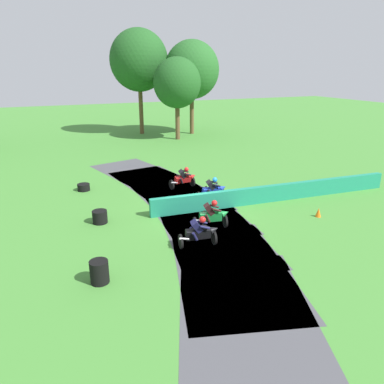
{
  "coord_description": "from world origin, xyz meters",
  "views": [
    {
      "loc": [
        -6.97,
        -15.69,
        6.87
      ],
      "look_at": [
        -0.04,
        0.4,
        0.9
      ],
      "focal_mm": 34.22,
      "sensor_mm": 36.0,
      "label": 1
    }
  ],
  "objects_px": {
    "motorcycle_lead_black": "(200,232)",
    "tire_stack_near": "(99,272)",
    "motorcycle_trailing_blue": "(213,190)",
    "traffic_cone": "(318,212)",
    "tire_stack_mid_a": "(100,217)",
    "motorcycle_chase_green": "(212,215)",
    "tire_stack_mid_b": "(84,187)",
    "motorcycle_fourth_red": "(184,178)"
  },
  "relations": [
    {
      "from": "motorcycle_chase_green",
      "to": "traffic_cone",
      "type": "bearing_deg",
      "value": -8.18
    },
    {
      "from": "motorcycle_fourth_red",
      "to": "tire_stack_mid_b",
      "type": "distance_m",
      "value": 5.94
    },
    {
      "from": "motorcycle_lead_black",
      "to": "tire_stack_mid_b",
      "type": "relative_size",
      "value": 2.4
    },
    {
      "from": "motorcycle_lead_black",
      "to": "traffic_cone",
      "type": "distance_m",
      "value": 6.63
    },
    {
      "from": "traffic_cone",
      "to": "motorcycle_trailing_blue",
      "type": "bearing_deg",
      "value": 133.37
    },
    {
      "from": "tire_stack_near",
      "to": "tire_stack_mid_a",
      "type": "distance_m",
      "value": 5.14
    },
    {
      "from": "tire_stack_near",
      "to": "motorcycle_fourth_red",
      "type": "bearing_deg",
      "value": 52.2
    },
    {
      "from": "tire_stack_mid_a",
      "to": "motorcycle_trailing_blue",
      "type": "bearing_deg",
      "value": 4.94
    },
    {
      "from": "motorcycle_chase_green",
      "to": "traffic_cone",
      "type": "xyz_separation_m",
      "value": [
        5.36,
        -0.77,
        -0.44
      ]
    },
    {
      "from": "tire_stack_mid_a",
      "to": "motorcycle_fourth_red",
      "type": "bearing_deg",
      "value": 30.35
    },
    {
      "from": "motorcycle_trailing_blue",
      "to": "tire_stack_mid_b",
      "type": "xyz_separation_m",
      "value": [
        -6.16,
        4.65,
        -0.46
      ]
    },
    {
      "from": "tire_stack_mid_a",
      "to": "tire_stack_mid_b",
      "type": "distance_m",
      "value": 5.18
    },
    {
      "from": "motorcycle_lead_black",
      "to": "tire_stack_near",
      "type": "bearing_deg",
      "value": -166.34
    },
    {
      "from": "tire_stack_near",
      "to": "tire_stack_mid_b",
      "type": "distance_m",
      "value": 10.27
    },
    {
      "from": "tire_stack_near",
      "to": "traffic_cone",
      "type": "height_order",
      "value": "tire_stack_near"
    },
    {
      "from": "motorcycle_chase_green",
      "to": "tire_stack_near",
      "type": "height_order",
      "value": "motorcycle_chase_green"
    },
    {
      "from": "tire_stack_mid_b",
      "to": "traffic_cone",
      "type": "xyz_separation_m",
      "value": [
        9.91,
        -8.62,
        0.02
      ]
    },
    {
      "from": "motorcycle_trailing_blue",
      "to": "traffic_cone",
      "type": "height_order",
      "value": "motorcycle_trailing_blue"
    },
    {
      "from": "motorcycle_trailing_blue",
      "to": "tire_stack_mid_b",
      "type": "relative_size",
      "value": 2.38
    },
    {
      "from": "motorcycle_trailing_blue",
      "to": "tire_stack_mid_a",
      "type": "xyz_separation_m",
      "value": [
        -6.11,
        -0.53,
        -0.36
      ]
    },
    {
      "from": "motorcycle_lead_black",
      "to": "traffic_cone",
      "type": "bearing_deg",
      "value": 5.23
    },
    {
      "from": "tire_stack_mid_b",
      "to": "tire_stack_mid_a",
      "type": "bearing_deg",
      "value": -89.45
    },
    {
      "from": "motorcycle_lead_black",
      "to": "motorcycle_chase_green",
      "type": "relative_size",
      "value": 1.0
    },
    {
      "from": "motorcycle_chase_green",
      "to": "motorcycle_trailing_blue",
      "type": "xyz_separation_m",
      "value": [
        1.61,
        3.2,
        -0.01
      ]
    },
    {
      "from": "motorcycle_lead_black",
      "to": "motorcycle_chase_green",
      "type": "xyz_separation_m",
      "value": [
        1.23,
        1.37,
        0.01
      ]
    },
    {
      "from": "motorcycle_trailing_blue",
      "to": "motorcycle_chase_green",
      "type": "bearing_deg",
      "value": -116.75
    },
    {
      "from": "motorcycle_lead_black",
      "to": "traffic_cone",
      "type": "height_order",
      "value": "motorcycle_lead_black"
    },
    {
      "from": "motorcycle_trailing_blue",
      "to": "tire_stack_near",
      "type": "distance_m",
      "value": 8.96
    },
    {
      "from": "motorcycle_chase_green",
      "to": "traffic_cone",
      "type": "height_order",
      "value": "motorcycle_chase_green"
    },
    {
      "from": "motorcycle_lead_black",
      "to": "motorcycle_trailing_blue",
      "type": "bearing_deg",
      "value": 58.17
    },
    {
      "from": "motorcycle_trailing_blue",
      "to": "traffic_cone",
      "type": "xyz_separation_m",
      "value": [
        3.75,
        -3.97,
        -0.44
      ]
    },
    {
      "from": "motorcycle_chase_green",
      "to": "motorcycle_lead_black",
      "type": "bearing_deg",
      "value": -131.76
    },
    {
      "from": "motorcycle_trailing_blue",
      "to": "tire_stack_mid_a",
      "type": "distance_m",
      "value": 6.14
    },
    {
      "from": "motorcycle_lead_black",
      "to": "motorcycle_fourth_red",
      "type": "relative_size",
      "value": 1.01
    },
    {
      "from": "tire_stack_mid_a",
      "to": "traffic_cone",
      "type": "distance_m",
      "value": 10.44
    },
    {
      "from": "motorcycle_fourth_red",
      "to": "traffic_cone",
      "type": "xyz_separation_m",
      "value": [
        4.3,
        -6.7,
        -0.41
      ]
    },
    {
      "from": "motorcycle_lead_black",
      "to": "motorcycle_fourth_red",
      "type": "bearing_deg",
      "value": 72.61
    },
    {
      "from": "motorcycle_lead_black",
      "to": "tire_stack_near",
      "type": "xyz_separation_m",
      "value": [
        -4.16,
        -1.01,
        -0.25
      ]
    },
    {
      "from": "tire_stack_mid_a",
      "to": "traffic_cone",
      "type": "height_order",
      "value": "tire_stack_mid_a"
    },
    {
      "from": "motorcycle_lead_black",
      "to": "traffic_cone",
      "type": "relative_size",
      "value": 3.88
    },
    {
      "from": "motorcycle_chase_green",
      "to": "tire_stack_mid_a",
      "type": "height_order",
      "value": "motorcycle_chase_green"
    },
    {
      "from": "tire_stack_mid_a",
      "to": "tire_stack_mid_b",
      "type": "relative_size",
      "value": 0.97
    }
  ]
}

